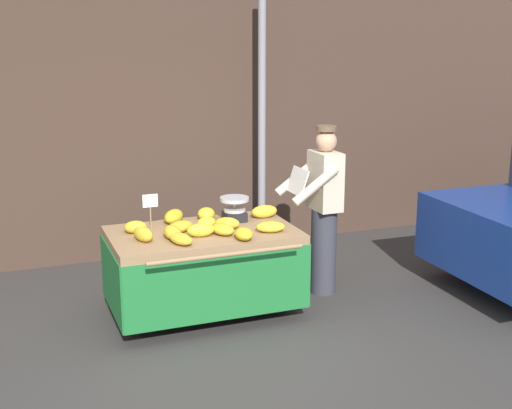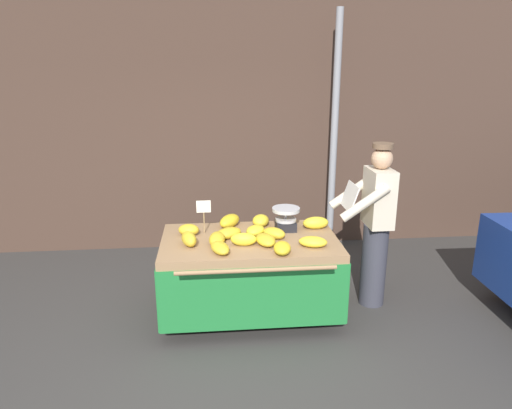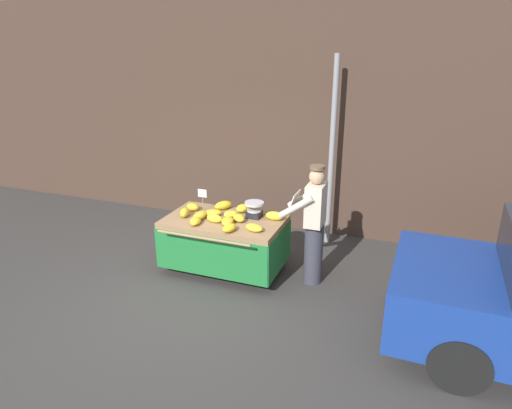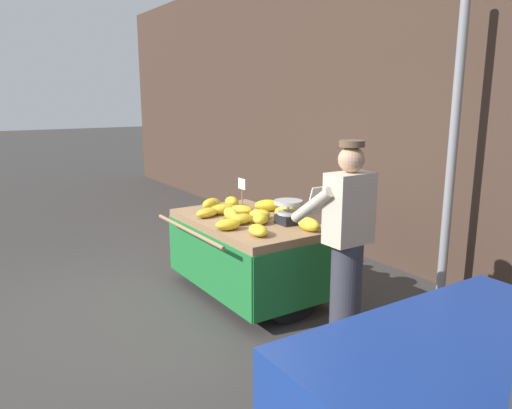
% 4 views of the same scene
% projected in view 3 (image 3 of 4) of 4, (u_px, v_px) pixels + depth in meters
% --- Properties ---
extents(ground_plane, '(60.00, 60.00, 0.00)m').
position_uv_depth(ground_plane, '(184.00, 300.00, 6.00)').
color(ground_plane, '#383533').
extents(back_wall, '(16.00, 0.24, 4.03)m').
position_uv_depth(back_wall, '(262.00, 115.00, 7.98)').
color(back_wall, '#473328').
rests_on(back_wall, ground).
extents(street_pole, '(0.09, 0.09, 3.08)m').
position_uv_depth(street_pole, '(332.00, 154.00, 7.26)').
color(street_pole, gray).
rests_on(street_pole, ground).
extents(banana_cart, '(1.73, 1.22, 0.83)m').
position_uv_depth(banana_cart, '(224.00, 233.00, 6.60)').
color(banana_cart, '#93704C').
rests_on(banana_cart, ground).
extents(weighing_scale, '(0.28, 0.28, 0.24)m').
position_uv_depth(weighing_scale, '(254.00, 210.00, 6.54)').
color(weighing_scale, black).
rests_on(weighing_scale, banana_cart).
extents(price_sign, '(0.14, 0.01, 0.34)m').
position_uv_depth(price_sign, '(202.00, 195.00, 6.75)').
color(price_sign, '#997A51').
rests_on(price_sign, banana_cart).
extents(banana_bunch_0, '(0.27, 0.15, 0.13)m').
position_uv_depth(banana_bunch_0, '(275.00, 216.00, 6.47)').
color(banana_bunch_0, yellow).
rests_on(banana_bunch_0, banana_cart).
extents(banana_bunch_1, '(0.26, 0.27, 0.10)m').
position_uv_depth(banana_bunch_1, '(231.00, 214.00, 6.57)').
color(banana_bunch_1, yellow).
rests_on(banana_bunch_1, banana_cart).
extents(banana_bunch_2, '(0.19, 0.26, 0.10)m').
position_uv_depth(banana_bunch_2, '(229.00, 228.00, 6.07)').
color(banana_bunch_2, gold).
rests_on(banana_bunch_2, banana_cart).
extents(banana_bunch_3, '(0.30, 0.22, 0.10)m').
position_uv_depth(banana_bunch_3, '(254.00, 228.00, 6.09)').
color(banana_bunch_3, yellow).
rests_on(banana_bunch_3, banana_cart).
extents(banana_bunch_4, '(0.23, 0.19, 0.11)m').
position_uv_depth(banana_bunch_4, '(193.00, 207.00, 6.83)').
color(banana_bunch_4, gold).
rests_on(banana_bunch_4, banana_cart).
extents(banana_bunch_5, '(0.22, 0.26, 0.12)m').
position_uv_depth(banana_bunch_5, '(243.00, 208.00, 6.77)').
color(banana_bunch_5, yellow).
rests_on(banana_bunch_5, banana_cart).
extents(banana_bunch_6, '(0.19, 0.28, 0.13)m').
position_uv_depth(banana_bunch_6, '(185.00, 212.00, 6.59)').
color(banana_bunch_6, gold).
rests_on(banana_bunch_6, banana_cart).
extents(banana_bunch_7, '(0.23, 0.31, 0.10)m').
position_uv_depth(banana_bunch_7, '(228.00, 221.00, 6.31)').
color(banana_bunch_7, gold).
rests_on(banana_bunch_7, banana_cart).
extents(banana_bunch_8, '(0.25, 0.15, 0.12)m').
position_uv_depth(banana_bunch_8, '(214.00, 218.00, 6.38)').
color(banana_bunch_8, yellow).
rests_on(banana_bunch_8, banana_cart).
extents(banana_bunch_9, '(0.23, 0.31, 0.10)m').
position_uv_depth(banana_bunch_9, '(195.00, 221.00, 6.32)').
color(banana_bunch_9, gold).
rests_on(banana_bunch_9, banana_cart).
extents(banana_bunch_10, '(0.28, 0.27, 0.11)m').
position_uv_depth(banana_bunch_10, '(239.00, 218.00, 6.42)').
color(banana_bunch_10, gold).
rests_on(banana_bunch_10, banana_cart).
extents(banana_bunch_11, '(0.18, 0.31, 0.11)m').
position_uv_depth(banana_bunch_11, '(200.00, 215.00, 6.50)').
color(banana_bunch_11, gold).
rests_on(banana_bunch_11, banana_cart).
extents(banana_bunch_12, '(0.29, 0.33, 0.13)m').
position_uv_depth(banana_bunch_12, '(223.00, 205.00, 6.89)').
color(banana_bunch_12, gold).
rests_on(banana_bunch_12, banana_cart).
extents(banana_bunch_13, '(0.31, 0.28, 0.10)m').
position_uv_depth(banana_bunch_13, '(213.00, 213.00, 6.61)').
color(banana_bunch_13, gold).
rests_on(banana_bunch_13, banana_cart).
extents(vendor_person, '(0.58, 0.51, 1.71)m').
position_uv_depth(vendor_person, '(314.00, 225.00, 6.19)').
color(vendor_person, '#383842').
rests_on(vendor_person, ground).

